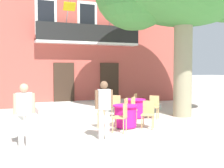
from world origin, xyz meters
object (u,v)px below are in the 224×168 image
at_px(cafe_table_middle, 126,116).
at_px(cafe_chair_middle_3, 129,109).
at_px(cafe_chair_near_tree_3, 154,105).
at_px(cafe_chair_middle_2, 148,113).
at_px(cafe_table_near_tree, 135,108).
at_px(pedestrian_near_entrance, 104,107).
at_px(cafe_chair_near_tree_0, 138,103).
at_px(pedestrian_mid_plaza, 24,111).
at_px(cafe_chair_middle_1, 122,116).
at_px(cafe_chair_near_tree_2, 130,107).
at_px(cafe_chair_near_tree_1, 117,104).
at_px(cafe_chair_middle_0, 103,112).

height_order(cafe_table_middle, cafe_chair_middle_3, cafe_chair_middle_3).
height_order(cafe_chair_near_tree_3, cafe_chair_middle_2, same).
bearing_deg(cafe_chair_middle_2, cafe_chair_near_tree_3, 53.17).
bearing_deg(cafe_table_near_tree, pedestrian_near_entrance, -131.03).
bearing_deg(pedestrian_near_entrance, cafe_table_near_tree, 48.97).
xyz_separation_m(cafe_chair_near_tree_0, pedestrian_mid_plaza, (-4.98, -3.32, 0.38)).
bearing_deg(cafe_chair_near_tree_3, cafe_chair_middle_1, -141.69).
distance_m(cafe_chair_middle_1, cafe_chair_middle_2, 1.08).
distance_m(cafe_table_near_tree, cafe_chair_near_tree_2, 0.77).
xyz_separation_m(cafe_table_near_tree, pedestrian_mid_plaza, (-4.53, -2.71, 0.52)).
height_order(cafe_table_middle, pedestrian_near_entrance, pedestrian_near_entrance).
bearing_deg(cafe_chair_middle_3, pedestrian_mid_plaza, -154.90).
xyz_separation_m(cafe_chair_near_tree_2, pedestrian_near_entrance, (-1.91, -2.18, 0.40)).
height_order(cafe_table_near_tree, cafe_chair_near_tree_0, cafe_chair_near_tree_0).
bearing_deg(cafe_table_middle, cafe_chair_near_tree_3, 32.00).
bearing_deg(cafe_chair_middle_2, cafe_chair_near_tree_1, 92.40).
relative_size(cafe_chair_near_tree_0, cafe_table_middle, 1.05).
bearing_deg(cafe_chair_middle_0, pedestrian_mid_plaza, -152.25).
xyz_separation_m(cafe_chair_middle_2, pedestrian_near_entrance, (-1.88, -0.80, 0.40)).
distance_m(cafe_chair_near_tree_0, cafe_chair_near_tree_3, 1.06).
bearing_deg(cafe_chair_near_tree_2, pedestrian_mid_plaza, -152.17).
height_order(cafe_chair_middle_1, cafe_chair_middle_2, same).
height_order(cafe_chair_near_tree_1, cafe_chair_middle_0, same).
xyz_separation_m(cafe_chair_near_tree_3, cafe_chair_middle_3, (-1.34, -0.48, 0.00)).
bearing_deg(cafe_chair_middle_3, cafe_table_middle, -124.54).
distance_m(cafe_table_near_tree, cafe_table_middle, 1.93).
xyz_separation_m(cafe_chair_middle_1, pedestrian_near_entrance, (-0.82, -0.58, 0.40)).
relative_size(cafe_chair_near_tree_3, cafe_chair_middle_3, 1.00).
bearing_deg(cafe_chair_near_tree_2, cafe_table_middle, -124.45).
distance_m(cafe_table_near_tree, cafe_chair_near_tree_1, 0.77).
xyz_separation_m(cafe_table_near_tree, cafe_chair_near_tree_1, (-0.62, 0.43, 0.14)).
xyz_separation_m(cafe_table_middle, cafe_chair_middle_3, (0.43, 0.62, 0.14)).
height_order(cafe_chair_middle_0, cafe_chair_middle_3, same).
distance_m(cafe_chair_near_tree_0, cafe_chair_middle_2, 2.73).
relative_size(cafe_chair_near_tree_0, cafe_chair_middle_3, 1.00).
height_order(cafe_chair_near_tree_2, cafe_chair_middle_3, same).
distance_m(cafe_chair_middle_0, cafe_chair_middle_3, 1.20).
relative_size(pedestrian_near_entrance, pedestrian_mid_plaza, 1.02).
distance_m(cafe_table_middle, pedestrian_near_entrance, 1.81).
bearing_deg(cafe_chair_middle_0, cafe_chair_near_tree_2, 27.99).
bearing_deg(cafe_table_near_tree, cafe_table_middle, -126.76).
xyz_separation_m(cafe_chair_near_tree_1, pedestrian_near_entrance, (-1.78, -3.18, 0.40)).
relative_size(cafe_chair_near_tree_2, cafe_chair_middle_2, 1.00).
height_order(cafe_chair_near_tree_3, cafe_table_middle, cafe_chair_near_tree_3).
distance_m(cafe_chair_near_tree_3, cafe_chair_middle_1, 2.79).
xyz_separation_m(cafe_chair_near_tree_1, cafe_chair_middle_3, (-0.11, -1.36, 0.00)).
distance_m(cafe_chair_near_tree_2, cafe_chair_middle_3, 0.43).
relative_size(cafe_chair_near_tree_0, pedestrian_near_entrance, 0.55).
xyz_separation_m(cafe_table_middle, cafe_chair_middle_0, (-0.71, 0.24, 0.14)).
bearing_deg(cafe_chair_middle_1, cafe_chair_near_tree_0, 53.90).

